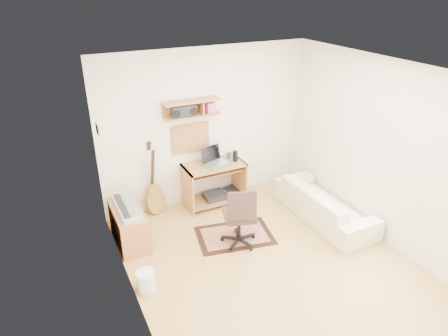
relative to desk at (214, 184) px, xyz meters
name	(u,v)px	position (x,y,z in m)	size (l,w,h in m)	color
floor	(267,261)	(0.01, -1.73, -0.38)	(3.60, 4.00, 0.01)	tan
ceiling	(278,71)	(0.01, -1.73, 2.23)	(3.60, 4.00, 0.01)	white
back_wall	(207,127)	(0.01, 0.28, 0.93)	(3.60, 0.01, 2.60)	white
left_wall	(127,211)	(-1.80, -1.73, 0.93)	(0.01, 4.00, 2.60)	white
right_wall	(380,152)	(1.81, -1.73, 0.93)	(0.01, 4.00, 2.60)	white
wall_shelf	(192,108)	(-0.29, 0.15, 1.32)	(0.90, 0.25, 0.26)	#C07643
cork_board	(191,138)	(-0.29, 0.25, 0.79)	(0.64, 0.03, 0.49)	tan
wall_photo	(98,129)	(-1.78, -0.23, 1.34)	(0.02, 0.20, 0.15)	#4C8CBF
desk	(214,184)	(0.00, 0.00, 0.00)	(1.00, 0.55, 0.75)	#C07643
laptop	(216,156)	(0.03, -0.02, 0.52)	(0.37, 0.37, 0.28)	silver
speaker	(235,156)	(0.37, -0.05, 0.47)	(0.08, 0.08, 0.18)	black
desk_lamp	(218,151)	(0.15, 0.14, 0.53)	(0.10, 0.10, 0.30)	black
pencil_cup	(229,155)	(0.33, 0.10, 0.43)	(0.07, 0.07, 0.11)	#2D4589
boombox	(183,111)	(-0.44, 0.15, 1.30)	(0.36, 0.17, 0.19)	black
rug	(235,235)	(-0.13, -1.01, -0.37)	(1.12, 0.75, 0.01)	tan
task_chair	(239,215)	(-0.15, -1.19, 0.11)	(0.49, 0.49, 0.97)	#382521
cabinet	(129,225)	(-1.57, -0.44, -0.10)	(0.40, 0.90, 0.55)	#C07643
music_keyboard	(126,207)	(-1.57, -0.44, 0.21)	(0.26, 0.82, 0.07)	#B2B5BA
guitar	(154,180)	(-0.99, 0.13, 0.25)	(0.33, 0.21, 1.24)	#B08636
waste_basket	(146,281)	(-1.64, -1.54, -0.24)	(0.23, 0.23, 0.28)	white
printer	(235,191)	(0.46, 0.09, -0.29)	(0.39, 0.31, 0.15)	#A5A8AA
sofa	(325,198)	(1.39, -1.19, -0.01)	(1.85, 0.54, 0.72)	beige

